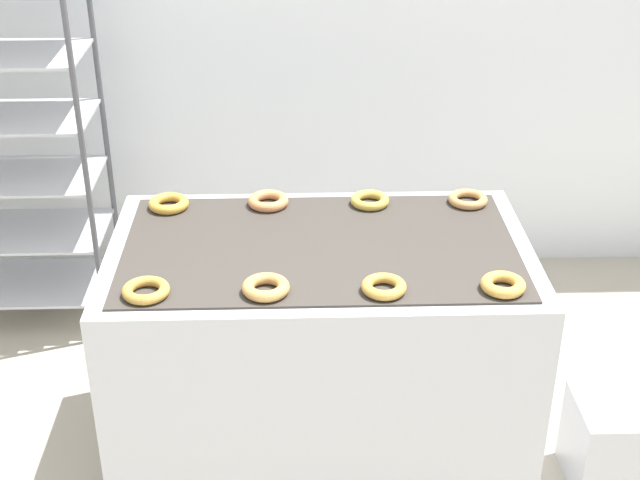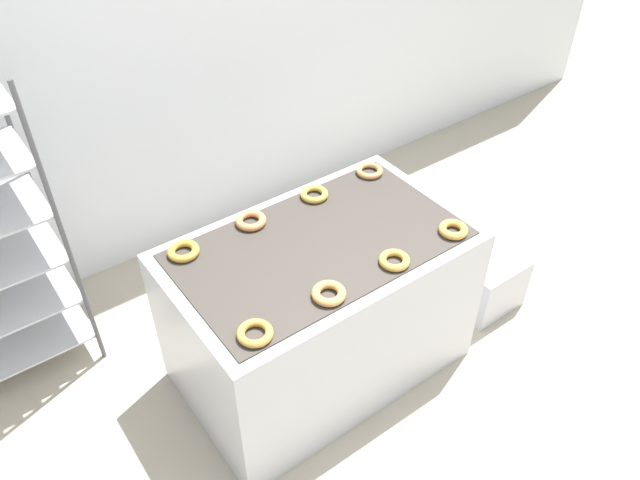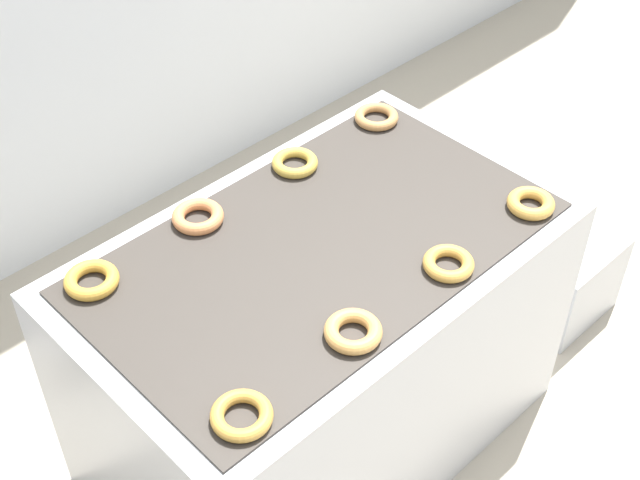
# 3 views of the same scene
# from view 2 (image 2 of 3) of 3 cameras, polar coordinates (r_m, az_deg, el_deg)

# --- Properties ---
(ground_plane) EXTENTS (14.00, 14.00, 0.00)m
(ground_plane) POSITION_cam_2_polar(r_m,az_deg,el_deg) (3.19, 7.67, -18.79)
(ground_plane) COLOR #B2A893
(wall_back) EXTENTS (8.00, 0.05, 2.80)m
(wall_back) POSITION_cam_2_polar(r_m,az_deg,el_deg) (3.69, -14.11, 18.11)
(wall_back) COLOR silver
(wall_back) RESTS_ON ground_plane
(fryer_machine) EXTENTS (1.42, 0.86, 0.86)m
(fryer_machine) POSITION_cam_2_polar(r_m,az_deg,el_deg) (3.15, 0.01, -6.29)
(fryer_machine) COLOR #B7BABF
(fryer_machine) RESTS_ON ground_plane
(glaze_bin) EXTENTS (0.38, 0.29, 0.34)m
(glaze_bin) POSITION_cam_2_polar(r_m,az_deg,el_deg) (3.79, 15.14, -3.81)
(glaze_bin) COLOR #B7BABF
(glaze_bin) RESTS_ON ground_plane
(donut_near_left) EXTENTS (0.14, 0.14, 0.03)m
(donut_near_left) POSITION_cam_2_polar(r_m,az_deg,el_deg) (2.46, -5.97, -8.47)
(donut_near_left) COLOR #BC8B39
(donut_near_left) RESTS_ON fryer_machine
(donut_near_midleft) EXTENTS (0.15, 0.15, 0.04)m
(donut_near_midleft) POSITION_cam_2_polar(r_m,az_deg,el_deg) (2.59, 0.81, -4.90)
(donut_near_midleft) COLOR tan
(donut_near_midleft) RESTS_ON fryer_machine
(donut_near_midright) EXTENTS (0.14, 0.14, 0.03)m
(donut_near_midright) POSITION_cam_2_polar(r_m,az_deg,el_deg) (2.76, 6.81, -1.85)
(donut_near_midright) COLOR gold
(donut_near_midright) RESTS_ON fryer_machine
(donut_near_right) EXTENTS (0.14, 0.14, 0.04)m
(donut_near_right) POSITION_cam_2_polar(r_m,az_deg,el_deg) (2.97, 12.09, 0.95)
(donut_near_right) COLOR gold
(donut_near_right) RESTS_ON fryer_machine
(donut_far_left) EXTENTS (0.14, 0.14, 0.04)m
(donut_far_left) POSITION_cam_2_polar(r_m,az_deg,el_deg) (2.86, -12.38, -0.99)
(donut_far_left) COLOR gold
(donut_far_left) RESTS_ON fryer_machine
(donut_far_midleft) EXTENTS (0.15, 0.15, 0.04)m
(donut_far_midleft) POSITION_cam_2_polar(r_m,az_deg,el_deg) (2.98, -6.35, 1.78)
(donut_far_midleft) COLOR #D3834D
(donut_far_midleft) RESTS_ON fryer_machine
(donut_far_midright) EXTENTS (0.14, 0.14, 0.03)m
(donut_far_midright) POSITION_cam_2_polar(r_m,az_deg,el_deg) (3.13, -0.53, 4.22)
(donut_far_midright) COLOR gold
(donut_far_midright) RESTS_ON fryer_machine
(donut_far_right) EXTENTS (0.14, 0.14, 0.03)m
(donut_far_right) POSITION_cam_2_polar(r_m,az_deg,el_deg) (3.32, 4.55, 6.33)
(donut_far_right) COLOR #BA844B
(donut_far_right) RESTS_ON fryer_machine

